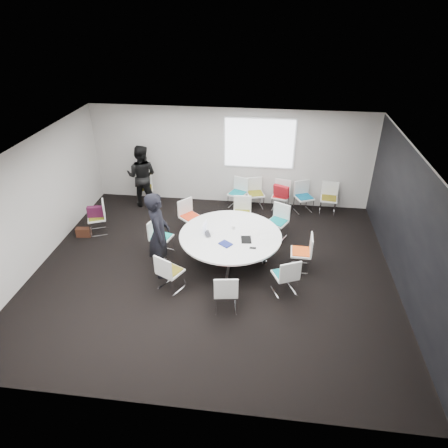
# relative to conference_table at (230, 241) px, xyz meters

# --- Properties ---
(room_shell) EXTENTS (8.08, 7.08, 2.88)m
(room_shell) POSITION_rel_conference_table_xyz_m (-0.25, -0.41, 0.85)
(room_shell) COLOR black
(room_shell) RESTS_ON ground
(conference_table) EXTENTS (2.32, 2.32, 0.73)m
(conference_table) POSITION_rel_conference_table_xyz_m (0.00, 0.00, 0.00)
(conference_table) COLOR silver
(conference_table) RESTS_ON ground
(projection_screen) EXTENTS (1.90, 0.03, 1.35)m
(projection_screen) POSITION_rel_conference_table_xyz_m (0.45, 3.05, 1.30)
(projection_screen) COLOR white
(projection_screen) RESTS_ON room_shell
(chair_ring_a) EXTENTS (0.46, 0.47, 0.88)m
(chair_ring_a) POSITION_rel_conference_table_xyz_m (1.61, -0.09, -0.27)
(chair_ring_a) COLOR silver
(chair_ring_a) RESTS_ON ground
(chair_ring_b) EXTENTS (0.61, 0.61, 0.88)m
(chair_ring_b) POSITION_rel_conference_table_xyz_m (1.07, 1.21, -0.27)
(chair_ring_b) COLOR silver
(chair_ring_b) RESTS_ON ground
(chair_ring_c) EXTENTS (0.49, 0.48, 0.88)m
(chair_ring_c) POSITION_rel_conference_table_xyz_m (0.14, 1.52, -0.27)
(chair_ring_c) COLOR silver
(chair_ring_c) RESTS_ON ground
(chair_ring_d) EXTENTS (0.64, 0.64, 0.88)m
(chair_ring_d) POSITION_rel_conference_table_xyz_m (-1.18, 1.19, -0.27)
(chair_ring_d) COLOR silver
(chair_ring_d) RESTS_ON ground
(chair_ring_e) EXTENTS (0.56, 0.57, 0.88)m
(chair_ring_e) POSITION_rel_conference_table_xyz_m (-1.67, 0.12, -0.27)
(chair_ring_e) COLOR silver
(chair_ring_e) RESTS_ON ground
(chair_ring_f) EXTENTS (0.61, 0.61, 0.88)m
(chair_ring_f) POSITION_rel_conference_table_xyz_m (-1.14, -1.15, -0.27)
(chair_ring_f) COLOR silver
(chair_ring_f) RESTS_ON ground
(chair_ring_g) EXTENTS (0.52, 0.51, 0.88)m
(chair_ring_g) POSITION_rel_conference_table_xyz_m (0.09, -1.63, -0.27)
(chair_ring_g) COLOR silver
(chair_ring_g) RESTS_ON ground
(chair_ring_h) EXTENTS (0.60, 0.60, 0.88)m
(chair_ring_h) POSITION_rel_conference_table_xyz_m (1.25, -0.98, -0.27)
(chair_ring_h) COLOR silver
(chair_ring_h) RESTS_ON ground
(chair_back_a) EXTENTS (0.60, 0.59, 0.88)m
(chair_back_a) POSITION_rel_conference_table_xyz_m (-0.09, 2.72, -0.27)
(chair_back_a) COLOR silver
(chair_back_a) RESTS_ON ground
(chair_back_b) EXTENTS (0.57, 0.56, 0.88)m
(chair_back_b) POSITION_rel_conference_table_xyz_m (0.42, 2.76, -0.27)
(chair_back_b) COLOR silver
(chair_back_b) RESTS_ON ground
(chair_back_c) EXTENTS (0.54, 0.53, 0.88)m
(chair_back_c) POSITION_rel_conference_table_xyz_m (1.14, 2.72, -0.27)
(chair_back_c) COLOR silver
(chair_back_c) RESTS_ON ground
(chair_back_d) EXTENTS (0.60, 0.60, 0.88)m
(chair_back_d) POSITION_rel_conference_table_xyz_m (1.80, 2.71, -0.27)
(chair_back_d) COLOR silver
(chair_back_d) RESTS_ON ground
(chair_back_e) EXTENTS (0.51, 0.50, 0.88)m
(chair_back_e) POSITION_rel_conference_table_xyz_m (2.49, 2.72, -0.27)
(chair_back_e) COLOR silver
(chair_back_e) RESTS_ON ground
(chair_spare_left) EXTENTS (0.60, 0.60, 0.88)m
(chair_spare_left) POSITION_rel_conference_table_xyz_m (-3.56, 0.86, -0.27)
(chair_spare_left) COLOR silver
(chair_spare_left) RESTS_ON ground
(chair_person_back) EXTENTS (0.58, 0.57, 0.88)m
(chair_person_back) POSITION_rel_conference_table_xyz_m (-2.85, 2.73, -0.27)
(chair_person_back) COLOR silver
(chair_person_back) RESTS_ON ground
(person_main) EXTENTS (0.65, 0.82, 1.97)m
(person_main) POSITION_rel_conference_table_xyz_m (-1.48, -0.61, 0.44)
(person_main) COLOR black
(person_main) RESTS_ON ground
(person_back) EXTENTS (0.90, 0.71, 1.82)m
(person_back) POSITION_rel_conference_table_xyz_m (-2.85, 2.57, 0.36)
(person_back) COLOR black
(person_back) RESTS_ON ground
(laptop) EXTENTS (0.28, 0.34, 0.02)m
(laptop) POSITION_rel_conference_table_xyz_m (-0.48, -0.04, 0.19)
(laptop) COLOR #333338
(laptop) RESTS_ON conference_table
(laptop_lid) EXTENTS (0.04, 0.30, 0.22)m
(laptop_lid) POSITION_rel_conference_table_xyz_m (-0.59, 0.04, 0.31)
(laptop_lid) COLOR silver
(laptop_lid) RESTS_ON conference_table
(notebook_black) EXTENTS (0.26, 0.33, 0.02)m
(notebook_black) POSITION_rel_conference_table_xyz_m (0.37, -0.18, 0.19)
(notebook_black) COLOR black
(notebook_black) RESTS_ON conference_table
(tablet_folio) EXTENTS (0.33, 0.32, 0.03)m
(tablet_folio) POSITION_rel_conference_table_xyz_m (-0.06, -0.42, 0.19)
(tablet_folio) COLOR navy
(tablet_folio) RESTS_ON conference_table
(papers_right) EXTENTS (0.35, 0.37, 0.00)m
(papers_right) POSITION_rel_conference_table_xyz_m (0.54, 0.13, 0.18)
(papers_right) COLOR silver
(papers_right) RESTS_ON conference_table
(papers_front) EXTENTS (0.32, 0.24, 0.00)m
(papers_front) POSITION_rel_conference_table_xyz_m (0.81, 0.00, 0.18)
(papers_front) COLOR white
(papers_front) RESTS_ON conference_table
(cup) EXTENTS (0.08, 0.08, 0.09)m
(cup) POSITION_rel_conference_table_xyz_m (0.04, 0.26, 0.22)
(cup) COLOR white
(cup) RESTS_ON conference_table
(phone) EXTENTS (0.14, 0.07, 0.01)m
(phone) POSITION_rel_conference_table_xyz_m (0.54, -0.49, 0.18)
(phone) COLOR black
(phone) RESTS_ON conference_table
(maroon_bag) EXTENTS (0.42, 0.23, 0.28)m
(maroon_bag) POSITION_rel_conference_table_xyz_m (-3.57, 0.85, 0.07)
(maroon_bag) COLOR #45122E
(maroon_bag) RESTS_ON chair_spare_left
(brown_bag) EXTENTS (0.37, 0.20, 0.24)m
(brown_bag) POSITION_rel_conference_table_xyz_m (-3.88, 0.62, -0.43)
(brown_bag) COLOR #3C1E13
(brown_bag) RESTS_ON ground
(red_jacket) EXTENTS (0.47, 0.33, 0.36)m
(red_jacket) POSITION_rel_conference_table_xyz_m (1.14, 2.49, 0.15)
(red_jacket) COLOR maroon
(red_jacket) RESTS_ON chair_back_c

